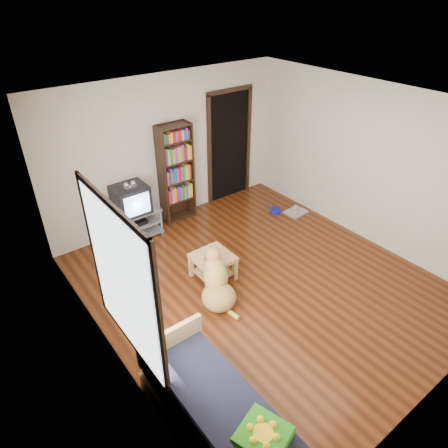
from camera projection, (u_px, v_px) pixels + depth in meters
ground at (260, 283)px, 5.93m from camera, size 5.00×5.00×0.00m
ceiling at (271, 108)px, 4.55m from camera, size 5.00×5.00×0.00m
wall_back at (167, 150)px, 6.92m from camera, size 4.50×0.00×4.50m
wall_left at (102, 273)px, 4.08m from camera, size 0.00×5.00×5.00m
wall_right at (368, 165)px, 6.40m from camera, size 0.00×5.00×5.00m
green_cushion at (263, 437)px, 3.45m from camera, size 0.52×0.52×0.14m
laptop at (214, 256)px, 5.80m from camera, size 0.33×0.27×0.02m
dog_bowl at (276, 210)px, 7.67m from camera, size 0.22×0.22×0.08m
grey_rag at (296, 212)px, 7.67m from camera, size 0.42×0.35×0.03m
window at (122, 282)px, 3.65m from camera, size 0.03×1.46×1.70m
doorway at (229, 144)px, 7.70m from camera, size 1.03×0.05×2.19m
tv_stand at (134, 223)px, 6.84m from camera, size 0.90×0.45×0.50m
crt_tv at (130, 199)px, 6.60m from camera, size 0.55×0.52×0.58m
bookshelf at (176, 169)px, 7.00m from camera, size 0.60×0.30×1.80m
sofa at (213, 412)px, 3.90m from camera, size 0.80×1.80×0.80m
coffee_table at (213, 263)px, 5.89m from camera, size 0.55×0.55×0.40m
dog at (217, 283)px, 5.50m from camera, size 0.65×0.91×0.76m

